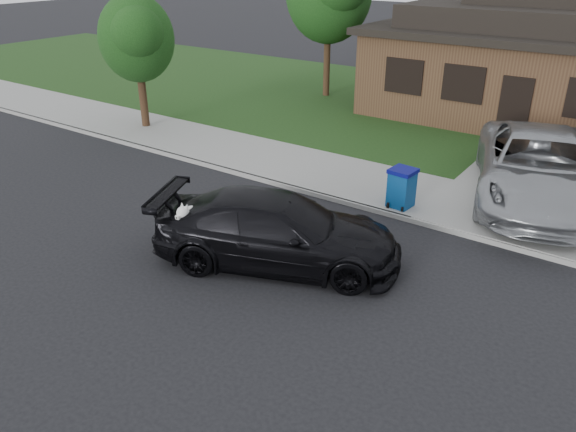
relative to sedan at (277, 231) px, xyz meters
The scene contains 10 objects.
ground 2.33m from the sedan, behind, with size 120.00×120.00×0.00m, color black.
sidewalk 5.44m from the sedan, 114.13° to the left, with size 60.00×3.00×0.12m, color gray.
curb 4.13m from the sedan, 122.79° to the left, with size 60.00×0.12×0.12m, color gray.
lawn 13.13m from the sedan, 99.69° to the left, with size 60.00×13.00×0.13m, color #193814.
driveway 10.65m from the sedan, 69.08° to the left, with size 4.50×13.00×0.14m, color gray.
sedan is the anchor object (origin of this frame).
minivan 7.24m from the sedan, 59.44° to the left, with size 2.90×6.30×1.75m, color #9DA0A4.
recycling_bin 4.03m from the sedan, 75.24° to the left, with size 0.65×0.67×1.00m.
house 15.09m from the sedan, 83.14° to the left, with size 12.60×8.60×4.65m.
tree_2 11.12m from the sedan, 152.29° to the left, with size 2.73×2.60×4.59m.
Camera 1 is at (8.33, -8.29, 6.06)m, focal length 35.00 mm.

